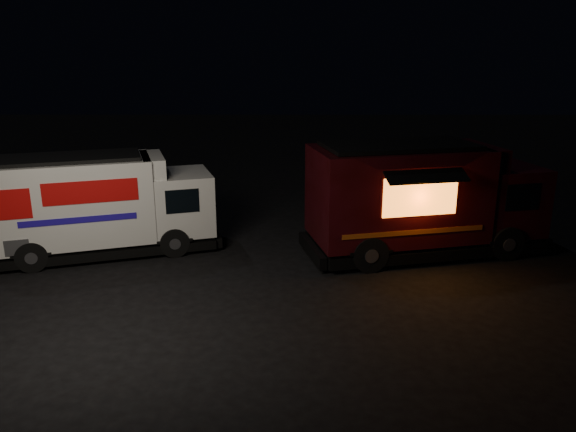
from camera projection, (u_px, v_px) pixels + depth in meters
The scene contains 3 objects.
ground at pixel (228, 281), 15.13m from camera, with size 80.00×80.00×0.00m, color black.
white_truck at pixel (104, 204), 16.87m from camera, with size 6.72×2.29×3.04m, color silver, non-canonical shape.
red_truck at pixel (426, 198), 16.88m from camera, with size 7.28×2.68×3.39m, color #350910, non-canonical shape.
Camera 1 is at (1.66, -14.00, 6.01)m, focal length 35.00 mm.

